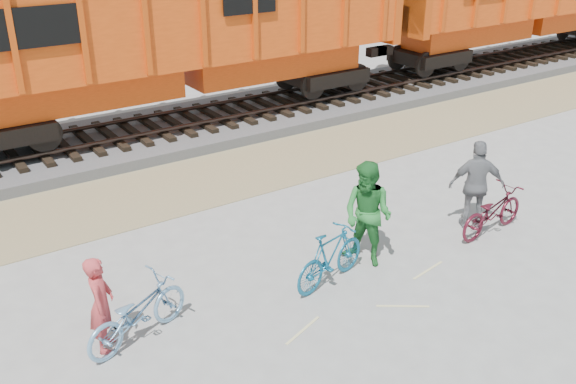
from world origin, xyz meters
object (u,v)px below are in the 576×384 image
person_man (368,214)px  bicycle_blue (137,312)px  bicycle_maroon (492,211)px  person_woman (476,185)px  person_solo (101,304)px  hopper_car_center (178,31)px  bicycle_teal (330,257)px

person_man → bicycle_blue: bearing=-111.8°
bicycle_maroon → person_man: size_ratio=0.92×
bicycle_blue → person_woman: 7.32m
person_man → person_woman: size_ratio=1.06×
bicycle_maroon → person_woman: size_ratio=0.97×
bicycle_blue → person_woman: size_ratio=0.99×
person_solo → hopper_car_center: bearing=-5.2°
bicycle_blue → person_man: bearing=-110.0°
person_man → person_woman: bearing=67.6°
bicycle_maroon → person_man: bearing=75.0°
hopper_car_center → bicycle_blue: bearing=-119.6°
person_man → person_solo: bearing=-112.8°
bicycle_blue → person_man: (4.48, -0.16, 0.52)m
hopper_car_center → person_solo: bearing=-122.4°
bicycle_teal → hopper_car_center: bearing=-22.2°
person_man → bicycle_maroon: bearing=59.9°
bicycle_teal → bicycle_maroon: size_ratio=0.95×
hopper_car_center → bicycle_maroon: bearing=-74.6°
hopper_car_center → person_solo: (-5.36, -8.44, -2.22)m
bicycle_blue → bicycle_teal: 3.50m
bicycle_teal → person_man: 1.13m
bicycle_blue → person_solo: bearing=60.7°
bicycle_maroon → person_woman: bearing=9.3°
bicycle_teal → person_solo: bearing=70.0°
person_solo → person_man: size_ratio=0.78×
hopper_car_center → bicycle_blue: (-4.86, -8.54, -2.51)m
person_man → bicycle_teal: bearing=-98.5°
person_man → person_woman: person_man is taller
hopper_car_center → person_man: (-0.38, -8.70, -1.99)m
person_woman → bicycle_teal: bearing=36.2°
bicycle_maroon → person_solo: 7.94m
bicycle_maroon → person_solo: bearing=79.6°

